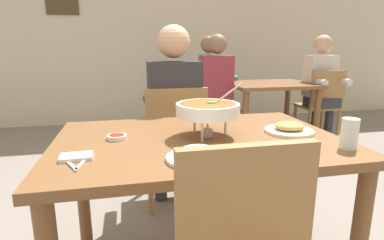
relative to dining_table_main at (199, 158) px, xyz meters
name	(u,v)px	position (x,y,z in m)	size (l,w,h in m)	color
cafe_rear_partition	(145,25)	(0.00, 3.59, 0.86)	(10.00, 0.10, 3.00)	beige
dining_table_main	(199,158)	(0.00, 0.00, 0.00)	(1.33, 0.90, 0.75)	brown
chair_diner_main	(175,140)	(0.00, 0.74, -0.13)	(0.44, 0.44, 0.90)	olive
diner_main	(174,107)	(0.00, 0.77, 0.10)	(0.40, 0.45, 1.31)	#2D2D38
curry_bowl	(208,110)	(0.05, 0.01, 0.23)	(0.33, 0.30, 0.26)	silver
rice_plate	(198,155)	(-0.07, -0.29, 0.12)	(0.24, 0.24, 0.06)	white
appetizer_plate	(289,128)	(0.46, -0.01, 0.12)	(0.24, 0.24, 0.06)	white
sauce_dish	(117,137)	(-0.38, 0.05, 0.12)	(0.09, 0.09, 0.02)	white
napkin_folded	(76,157)	(-0.52, -0.18, 0.11)	(0.12, 0.08, 0.02)	white
fork_utensil	(69,163)	(-0.54, -0.23, 0.11)	(0.01, 0.17, 0.01)	silver
spoon_utensil	(83,162)	(-0.49, -0.23, 0.11)	(0.01, 0.17, 0.01)	silver
drink_glass	(349,135)	(0.58, -0.29, 0.16)	(0.07, 0.07, 0.13)	silver
dining_table_far	(269,94)	(1.38, 2.06, -0.03)	(1.00, 0.80, 0.75)	brown
chair_bg_left	(322,102)	(2.02, 1.94, -0.13)	(0.48, 0.48, 0.90)	olive
chair_bg_middle	(217,102)	(0.75, 2.17, -0.13)	(0.47, 0.47, 0.90)	olive
chair_bg_right	(212,97)	(0.82, 2.62, -0.13)	(0.44, 0.44, 0.90)	olive
patron_bg_left	(321,82)	(2.03, 1.99, 0.10)	(0.40, 0.45, 1.31)	#2D2D38
patron_bg_middle	(216,84)	(0.70, 2.08, 0.10)	(0.40, 0.45, 1.31)	#2D2D38
patron_bg_right	(211,79)	(0.79, 2.60, 0.10)	(0.45, 0.40, 1.31)	#2D2D38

